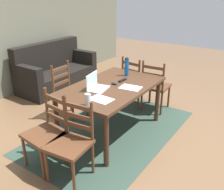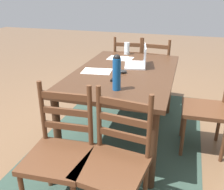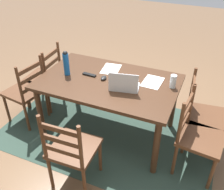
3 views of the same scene
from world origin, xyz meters
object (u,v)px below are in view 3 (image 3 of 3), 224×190
dining_table (108,87)px  drinking_glass (173,81)px  chair_left_far (197,137)px  computer_mouse (104,78)px  tv_remote (89,75)px  chair_right_near (45,77)px  chair_right_far (26,92)px  chair_left_near (202,115)px  laptop (124,85)px  water_bottle (66,63)px  chair_far_head (72,150)px

dining_table → drinking_glass: bearing=-168.1°
dining_table → chair_left_far: 1.13m
computer_mouse → tv_remote: 0.20m
chair_left_far → dining_table: bearing=-10.2°
drinking_glass → computer_mouse: 0.80m
chair_right_near → chair_right_far: (0.00, 0.41, 0.00)m
chair_right_near → chair_left_near: bearing=179.8°
drinking_glass → computer_mouse: (0.78, 0.14, -0.06)m
chair_left_near → laptop: laptop is taller
chair_left_near → drinking_glass: size_ratio=6.27×
chair_left_far → drinking_glass: (0.38, -0.35, 0.39)m
dining_table → water_bottle: (0.52, 0.06, 0.25)m
chair_right_near → tv_remote: (-0.83, 0.18, 0.32)m
water_bottle → dining_table: bearing=-173.3°
dining_table → water_bottle: bearing=6.7°
chair_left_far → water_bottle: 1.69m
chair_far_head → computer_mouse: (0.07, -0.88, 0.33)m
chair_right_near → chair_far_head: size_ratio=1.00×
chair_far_head → water_bottle: bearing=-57.4°
chair_right_near → chair_right_far: size_ratio=1.00×
drinking_glass → computer_mouse: size_ratio=1.52×
chair_left_far → tv_remote: 1.41m
dining_table → chair_far_head: (-0.00, 0.87, -0.22)m
chair_left_near → computer_mouse: bearing=9.2°
laptop → drinking_glass: bearing=-151.8°
chair_far_head → drinking_glass: size_ratio=6.27×
chair_right_far → drinking_glass: chair_right_far is taller
chair_right_near → water_bottle: 0.79m
chair_left_far → chair_right_near: bearing=-10.4°
laptop → computer_mouse: bearing=-21.0°
laptop → computer_mouse: 0.32m
computer_mouse → laptop: bearing=155.5°
chair_left_near → water_bottle: water_bottle is taller
chair_far_head → chair_left_far: size_ratio=1.00×
chair_left_far → chair_right_far: bearing=0.3°
chair_right_far → chair_far_head: bearing=148.7°
dining_table → chair_right_far: 1.14m
chair_left_far → laptop: laptop is taller
laptop → chair_right_far: bearing=4.3°
water_bottle → laptop: bearing=176.5°
computer_mouse → chair_far_head: bearing=90.8°
water_bottle → computer_mouse: 0.48m
chair_right_near → water_bottle: water_bottle is taller
chair_far_head → chair_right_near: bearing=-44.5°
dining_table → chair_right_far: size_ratio=1.70×
computer_mouse → tv_remote: size_ratio=0.59×
chair_right_far → water_bottle: bearing=-165.8°
water_bottle → drinking_glass: (-1.24, -0.21, -0.08)m
chair_right_far → laptop: (-1.33, -0.10, 0.37)m
chair_far_head → drinking_glass: chair_far_head is taller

